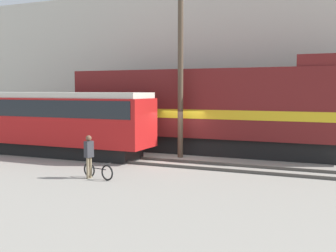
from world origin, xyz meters
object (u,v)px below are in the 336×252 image
streetcar (52,119)px  utility_pole_left (180,69)px  freight_locomotive (209,109)px  person (89,152)px  bicycle (98,171)px

streetcar → utility_pole_left: (6.86, 2.18, 2.75)m
freight_locomotive → streetcar: (-7.75, -4.36, -0.52)m
streetcar → utility_pole_left: utility_pole_left is taller
streetcar → utility_pole_left: bearing=17.6°
streetcar → person: streetcar is taller
utility_pole_left → bicycle: bearing=-98.7°
streetcar → utility_pole_left: 7.70m
utility_pole_left → person: bearing=-101.9°
person → bicycle: bearing=8.6°
streetcar → bicycle: streetcar is taller
freight_locomotive → streetcar: size_ratio=1.37×
bicycle → streetcar: bearing=143.4°
freight_locomotive → utility_pole_left: 3.24m
freight_locomotive → utility_pole_left: utility_pole_left is taller
person → utility_pole_left: size_ratio=0.19×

